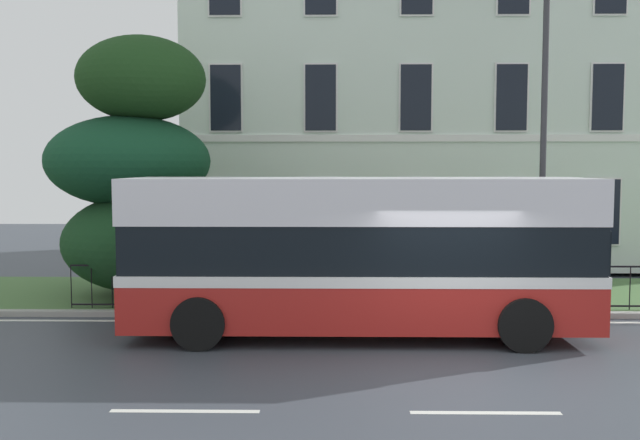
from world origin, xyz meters
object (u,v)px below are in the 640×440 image
georgian_townhouse (439,76)px  evergreen_tree (138,179)px  street_lamp_post (544,120)px  single_decker_bus (359,253)px

georgian_townhouse → evergreen_tree: georgian_townhouse is taller
georgian_townhouse → street_lamp_post: size_ratio=2.29×
single_decker_bus → street_lamp_post: (4.19, 2.46, 2.68)m
georgian_townhouse → single_decker_bus: 13.26m
evergreen_tree → single_decker_bus: size_ratio=0.71×
evergreen_tree → georgian_townhouse: bearing=44.4°
georgian_townhouse → evergreen_tree: (-8.47, -8.30, -3.48)m
georgian_townhouse → street_lamp_post: georgian_townhouse is taller
georgian_townhouse → street_lamp_post: (0.93, -9.46, -2.14)m
georgian_townhouse → evergreen_tree: 12.36m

